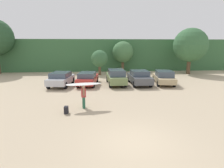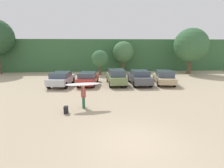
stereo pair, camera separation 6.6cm
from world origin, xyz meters
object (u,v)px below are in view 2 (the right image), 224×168
at_px(parked_car_dark_gray, 140,77).
at_px(surfboard_white, 83,84).
at_px(parked_car_silver, 61,79).
at_px(backpack_dropped, 66,110).
at_px(parked_car_red, 88,78).
at_px(parked_car_olive_green, 116,77).
at_px(person_adult, 83,95).
at_px(parked_car_tan, 164,77).

relative_size(parked_car_dark_gray, surfboard_white, 1.82).
bearing_deg(parked_car_silver, backpack_dropped, -159.46).
distance_m(parked_car_red, parked_car_olive_green, 3.08).
relative_size(parked_car_silver, parked_car_red, 0.94).
relative_size(parked_car_silver, person_adult, 2.67).
distance_m(parked_car_silver, parked_car_tan, 11.19).
xyz_separation_m(parked_car_tan, surfboard_white, (-8.27, -7.29, 0.85)).
relative_size(parked_car_red, backpack_dropped, 10.30).
relative_size(parked_car_silver, backpack_dropped, 9.64).
xyz_separation_m(parked_car_dark_gray, parked_car_tan, (2.78, 0.11, -0.03)).
bearing_deg(parked_car_silver, parked_car_tan, -81.01).
distance_m(parked_car_silver, parked_car_red, 2.79).
bearing_deg(parked_car_red, parked_car_tan, -83.65).
bearing_deg(parked_car_olive_green, person_adult, 156.24).
bearing_deg(parked_car_olive_green, surfboard_white, 155.89).
bearing_deg(parked_car_tan, person_adult, 140.84).
distance_m(parked_car_olive_green, surfboard_white, 7.89).
bearing_deg(parked_car_olive_green, parked_car_red, 85.96).
distance_m(parked_car_dark_gray, person_adult, 9.16).
bearing_deg(backpack_dropped, parked_car_red, 84.09).
bearing_deg(parked_car_olive_green, backpack_dropped, 152.62).
distance_m(parked_car_dark_gray, parked_car_tan, 2.79).
height_order(parked_car_olive_green, person_adult, parked_car_olive_green).
bearing_deg(parked_car_dark_gray, parked_car_tan, -88.97).
relative_size(parked_car_silver, parked_car_dark_gray, 0.97).
height_order(parked_car_red, backpack_dropped, parked_car_red).
bearing_deg(backpack_dropped, person_adult, 44.04).
xyz_separation_m(parked_car_silver, parked_car_olive_green, (5.84, 0.28, 0.08)).
distance_m(parked_car_silver, parked_car_dark_gray, 8.40).
relative_size(parked_car_dark_gray, backpack_dropped, 9.96).
height_order(parked_car_silver, parked_car_dark_gray, parked_car_dark_gray).
bearing_deg(parked_car_red, parked_car_silver, 104.83).
distance_m(parked_car_silver, parked_car_olive_green, 5.85).
bearing_deg(person_adult, parked_car_tan, -146.72).
xyz_separation_m(parked_car_olive_green, parked_car_dark_gray, (2.56, -0.11, -0.08)).
bearing_deg(parked_car_red, parked_car_dark_gray, -85.13).
xyz_separation_m(parked_car_red, parked_car_olive_green, (3.08, -0.10, 0.14)).
bearing_deg(parked_car_silver, person_adult, -150.37).
relative_size(parked_car_dark_gray, person_adult, 2.75).
xyz_separation_m(person_adult, surfboard_white, (0.01, 0.14, 0.71)).
xyz_separation_m(parked_car_dark_gray, person_adult, (-5.49, -7.32, 0.11)).
relative_size(parked_car_silver, surfboard_white, 1.76).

